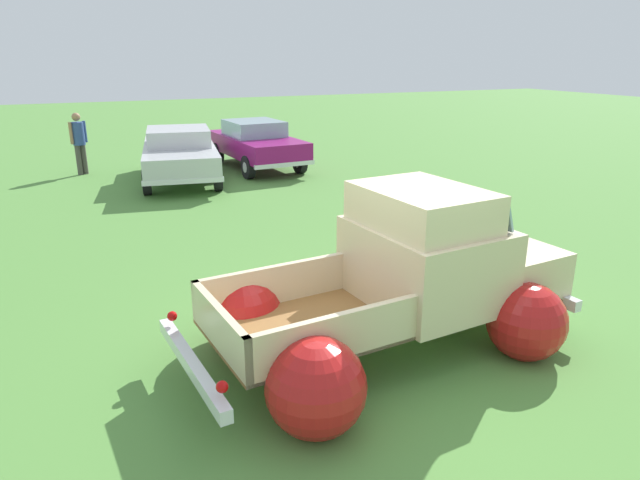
% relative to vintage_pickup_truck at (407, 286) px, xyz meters
% --- Properties ---
extents(ground_plane, '(80.00, 80.00, 0.00)m').
position_rel_vintage_pickup_truck_xyz_m(ground_plane, '(-0.39, -0.04, -0.76)').
color(ground_plane, '#548C3D').
extents(vintage_pickup_truck, '(4.77, 3.10, 1.96)m').
position_rel_vintage_pickup_truck_xyz_m(vintage_pickup_truck, '(0.00, 0.00, 0.00)').
color(vintage_pickup_truck, black).
rests_on(vintage_pickup_truck, ground).
extents(show_car_0, '(2.61, 4.69, 1.43)m').
position_rel_vintage_pickup_truck_xyz_m(show_car_0, '(-0.69, 10.45, 0.03)').
color(show_car_0, black).
rests_on(show_car_0, ground).
extents(show_car_1, '(2.09, 4.32, 1.43)m').
position_rel_vintage_pickup_truck_xyz_m(show_car_1, '(1.79, 11.36, 0.02)').
color(show_car_1, black).
rests_on(show_car_1, ground).
extents(spectator_0, '(0.50, 0.47, 1.77)m').
position_rel_vintage_pickup_truck_xyz_m(spectator_0, '(-3.16, 12.51, 0.26)').
color(spectator_0, '#4C4742').
rests_on(spectator_0, ground).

